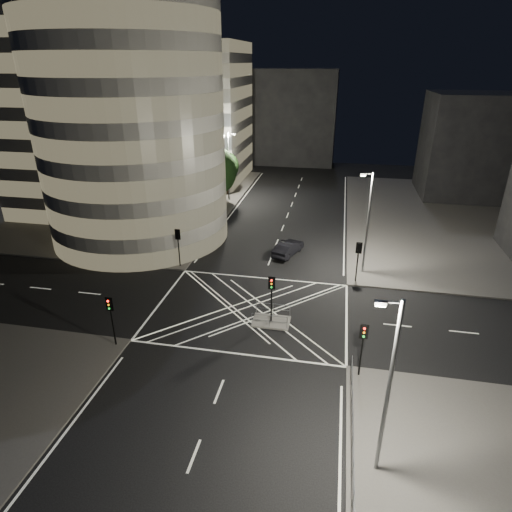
% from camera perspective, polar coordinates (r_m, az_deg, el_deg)
% --- Properties ---
extents(ground, '(120.00, 120.00, 0.00)m').
position_cam_1_polar(ground, '(36.58, -0.72, -7.23)').
color(ground, black).
rests_on(ground, ground).
extents(sidewalk_far_left, '(42.00, 42.00, 0.15)m').
position_cam_1_polar(sidewalk_far_left, '(70.13, -19.95, 7.20)').
color(sidewalk_far_left, '#4F4C4A').
rests_on(sidewalk_far_left, ground).
extents(sidewalk_far_right, '(42.00, 42.00, 0.15)m').
position_cam_1_polar(sidewalk_far_right, '(64.62, 30.97, 3.70)').
color(sidewalk_far_right, '#4F4C4A').
rests_on(sidewalk_far_right, ground).
extents(central_island, '(3.00, 2.00, 0.15)m').
position_cam_1_polar(central_island, '(34.99, 2.03, -8.73)').
color(central_island, slate).
rests_on(central_island, ground).
extents(office_tower_curved, '(30.00, 29.00, 27.20)m').
position_cam_1_polar(office_tower_curved, '(56.54, -18.53, 16.65)').
color(office_tower_curved, gray).
rests_on(office_tower_curved, sidewalk_far_left).
extents(office_block_rear, '(24.00, 16.00, 22.00)m').
position_cam_1_polar(office_block_rear, '(78.21, -10.86, 18.20)').
color(office_block_rear, gray).
rests_on(office_block_rear, sidewalk_far_left).
extents(building_right_far, '(14.00, 12.00, 15.00)m').
position_cam_1_polar(building_right_far, '(74.01, 26.99, 12.97)').
color(building_right_far, black).
rests_on(building_right_far, sidewalk_far_right).
extents(building_far_end, '(18.00, 8.00, 18.00)m').
position_cam_1_polar(building_far_end, '(89.62, 4.53, 17.92)').
color(building_far_end, black).
rests_on(building_far_end, ground).
extents(tree_a, '(4.07, 4.07, 6.55)m').
position_cam_1_polar(tree_a, '(45.41, -11.52, 4.88)').
color(tree_a, black).
rests_on(tree_a, sidewalk_far_left).
extents(tree_b, '(4.30, 4.30, 6.99)m').
position_cam_1_polar(tree_b, '(50.62, -9.04, 7.48)').
color(tree_b, black).
rests_on(tree_b, sidewalk_far_left).
extents(tree_c, '(4.70, 4.70, 7.87)m').
position_cam_1_polar(tree_c, '(55.90, -7.02, 9.92)').
color(tree_c, black).
rests_on(tree_c, sidewalk_far_left).
extents(tree_d, '(5.73, 5.73, 8.33)m').
position_cam_1_polar(tree_d, '(61.49, -5.31, 11.22)').
color(tree_d, black).
rests_on(tree_d, sidewalk_far_left).
extents(tree_e, '(3.59, 3.59, 6.47)m').
position_cam_1_polar(tree_e, '(67.27, -3.86, 11.86)').
color(tree_e, black).
rests_on(tree_e, sidewalk_far_left).
extents(traffic_signal_fl, '(0.55, 0.22, 4.00)m').
position_cam_1_polar(traffic_signal_fl, '(43.40, -10.34, 2.01)').
color(traffic_signal_fl, black).
rests_on(traffic_signal_fl, sidewalk_far_left).
extents(traffic_signal_nl, '(0.55, 0.22, 4.00)m').
position_cam_1_polar(traffic_signal_nl, '(32.50, -18.80, -7.12)').
color(traffic_signal_nl, black).
rests_on(traffic_signal_nl, sidewalk_near_left).
extents(traffic_signal_fr, '(0.55, 0.22, 4.00)m').
position_cam_1_polar(traffic_signal_fr, '(40.73, 13.47, 0.17)').
color(traffic_signal_fr, black).
rests_on(traffic_signal_fr, sidewalk_far_right).
extents(traffic_signal_nr, '(0.55, 0.22, 4.00)m').
position_cam_1_polar(traffic_signal_nr, '(28.83, 14.06, -10.86)').
color(traffic_signal_nr, black).
rests_on(traffic_signal_nr, sidewalk_near_right).
extents(traffic_signal_island, '(0.55, 0.22, 4.00)m').
position_cam_1_polar(traffic_signal_island, '(33.52, 2.10, -4.67)').
color(traffic_signal_island, black).
rests_on(traffic_signal_island, central_island).
extents(street_lamp_left_near, '(1.25, 0.25, 10.00)m').
position_cam_1_polar(street_lamp_left_near, '(47.31, -9.09, 7.39)').
color(street_lamp_left_near, slate).
rests_on(street_lamp_left_near, sidewalk_far_left).
extents(street_lamp_left_far, '(1.25, 0.25, 10.00)m').
position_cam_1_polar(street_lamp_left_far, '(63.95, -3.64, 12.12)').
color(street_lamp_left_far, slate).
rests_on(street_lamp_left_far, sidewalk_far_left).
extents(street_lamp_right_far, '(1.25, 0.25, 10.00)m').
position_cam_1_polar(street_lamp_right_far, '(41.85, 14.62, 4.60)').
color(street_lamp_right_far, slate).
rests_on(street_lamp_right_far, sidewalk_far_right).
extents(street_lamp_right_near, '(1.25, 0.25, 10.00)m').
position_cam_1_polar(street_lamp_right_near, '(21.62, 17.16, -16.20)').
color(street_lamp_right_near, slate).
rests_on(street_lamp_right_near, sidewalk_near_right).
extents(railing_near_right, '(0.06, 11.70, 1.10)m').
position_cam_1_polar(railing_near_right, '(26.12, 12.76, -21.54)').
color(railing_near_right, slate).
rests_on(railing_near_right, sidewalk_near_right).
extents(railing_island_south, '(2.80, 0.06, 1.10)m').
position_cam_1_polar(railing_island_south, '(33.90, 1.80, -8.66)').
color(railing_island_south, slate).
rests_on(railing_island_south, central_island).
extents(railing_island_north, '(2.80, 0.06, 1.10)m').
position_cam_1_polar(railing_island_north, '(35.40, 2.28, -7.09)').
color(railing_island_north, slate).
rests_on(railing_island_north, central_island).
extents(sedan, '(3.15, 5.06, 1.57)m').
position_cam_1_polar(sedan, '(46.55, 4.29, 1.10)').
color(sedan, black).
rests_on(sedan, ground).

